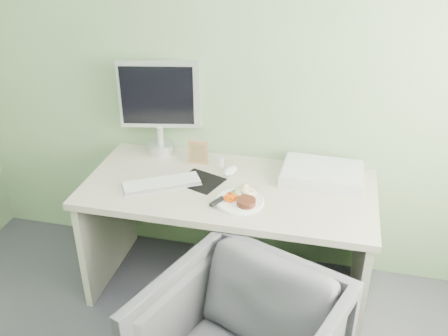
% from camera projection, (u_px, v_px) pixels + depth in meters
% --- Properties ---
extents(wall_back, '(3.50, 0.00, 3.50)m').
position_uv_depth(wall_back, '(244.00, 57.00, 2.77)').
color(wall_back, '#7FA171').
rests_on(wall_back, floor).
extents(desk, '(1.60, 0.75, 0.73)m').
position_uv_depth(desk, '(228.00, 214.00, 2.84)').
color(desk, '#BBB09D').
rests_on(desk, floor).
extents(plate, '(0.25, 0.25, 0.01)m').
position_uv_depth(plate, '(240.00, 201.00, 2.60)').
color(plate, white).
rests_on(plate, desk).
extents(steak, '(0.13, 0.13, 0.03)m').
position_uv_depth(steak, '(246.00, 202.00, 2.55)').
color(steak, black).
rests_on(steak, plate).
extents(potato_pile, '(0.13, 0.11, 0.06)m').
position_uv_depth(potato_pile, '(246.00, 191.00, 2.62)').
color(potato_pile, tan).
rests_on(potato_pile, plate).
extents(carrot_heap, '(0.06, 0.06, 0.04)m').
position_uv_depth(carrot_heap, '(231.00, 197.00, 2.59)').
color(carrot_heap, '#E44A04').
rests_on(carrot_heap, plate).
extents(steak_knife, '(0.13, 0.23, 0.02)m').
position_uv_depth(steak_knife, '(222.00, 199.00, 2.59)').
color(steak_knife, silver).
rests_on(steak_knife, plate).
extents(mousepad, '(0.29, 0.27, 0.00)m').
position_uv_depth(mousepad, '(200.00, 181.00, 2.79)').
color(mousepad, black).
rests_on(mousepad, desk).
extents(keyboard, '(0.42, 0.32, 0.02)m').
position_uv_depth(keyboard, '(162.00, 183.00, 2.74)').
color(keyboard, white).
rests_on(keyboard, desk).
extents(computer_mouse, '(0.10, 0.13, 0.04)m').
position_uv_depth(computer_mouse, '(230.00, 171.00, 2.86)').
color(computer_mouse, white).
rests_on(computer_mouse, desk).
extents(photo_frame, '(0.12, 0.02, 0.14)m').
position_uv_depth(photo_frame, '(198.00, 152.00, 2.95)').
color(photo_frame, '#A56E4D').
rests_on(photo_frame, desk).
extents(eyedrop_bottle, '(0.03, 0.03, 0.07)m').
position_uv_depth(eyedrop_bottle, '(222.00, 162.00, 2.92)').
color(eyedrop_bottle, white).
rests_on(eyedrop_bottle, desk).
extents(scanner, '(0.46, 0.31, 0.07)m').
position_uv_depth(scanner, '(322.00, 174.00, 2.79)').
color(scanner, silver).
rests_on(scanner, desk).
extents(monitor, '(0.48, 0.17, 0.58)m').
position_uv_depth(monitor, '(159.00, 103.00, 2.96)').
color(monitor, silver).
rests_on(monitor, desk).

